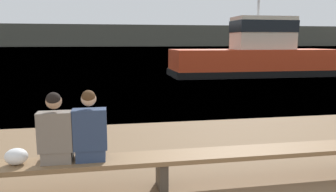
% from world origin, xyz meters
% --- Properties ---
extents(water_surface, '(240.00, 240.00, 0.00)m').
position_xyz_m(water_surface, '(0.00, 126.89, 0.00)').
color(water_surface, teal).
rests_on(water_surface, ground).
extents(far_shoreline, '(600.00, 12.00, 9.35)m').
position_xyz_m(far_shoreline, '(0.00, 148.91, 4.67)').
color(far_shoreline, '#4C4C42').
rests_on(far_shoreline, ground).
extents(bench_main, '(7.06, 0.50, 0.49)m').
position_xyz_m(bench_main, '(-0.49, 3.05, 0.40)').
color(bench_main, brown).
rests_on(bench_main, ground).
extents(person_left, '(0.45, 0.42, 0.96)m').
position_xyz_m(person_left, '(-1.91, 3.06, 0.89)').
color(person_left, '#70665B').
rests_on(person_left, bench_main).
extents(person_right, '(0.45, 0.42, 0.97)m').
position_xyz_m(person_right, '(-1.47, 3.06, 0.89)').
color(person_right, navy).
rests_on(person_right, bench_main).
extents(shopping_bag, '(0.29, 0.24, 0.22)m').
position_xyz_m(shopping_bag, '(-2.43, 3.06, 0.60)').
color(shopping_bag, white).
rests_on(shopping_bag, bench_main).
extents(tugboat_red, '(10.44, 3.45, 6.32)m').
position_xyz_m(tugboat_red, '(7.81, 17.82, 1.13)').
color(tugboat_red, red).
rests_on(tugboat_red, water_surface).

